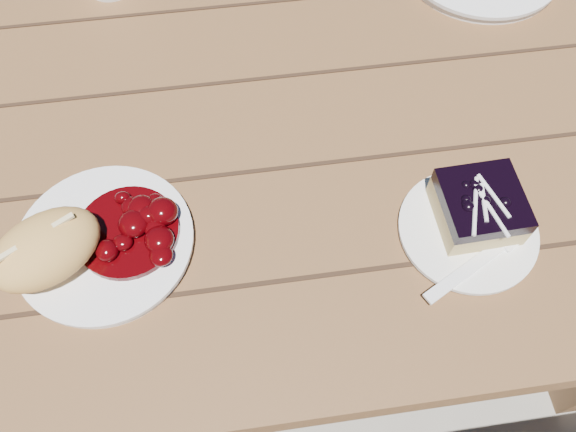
{
  "coord_description": "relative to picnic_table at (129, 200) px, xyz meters",
  "views": [
    {
      "loc": [
        0.19,
        -0.49,
        1.37
      ],
      "look_at": [
        0.24,
        -0.19,
        0.81
      ],
      "focal_mm": 35.0,
      "sensor_mm": 36.0,
      "label": 1
    }
  ],
  "objects": [
    {
      "name": "ground",
      "position": [
        0.0,
        0.0,
        -0.59
      ],
      "size": [
        60.0,
        60.0,
        0.0
      ],
      "primitive_type": "plane",
      "color": "gray",
      "rests_on": "ground"
    },
    {
      "name": "picnic_table",
      "position": [
        0.0,
        0.0,
        0.0
      ],
      "size": [
        2.0,
        1.55,
        0.75
      ],
      "color": "brown",
      "rests_on": "ground"
    },
    {
      "name": "main_plate",
      "position": [
        0.01,
        -0.16,
        0.17
      ],
      "size": [
        0.21,
        0.21,
        0.02
      ],
      "primitive_type": "cylinder",
      "color": "white",
      "rests_on": "picnic_table"
    },
    {
      "name": "goulash_stew",
      "position": [
        0.04,
        -0.16,
        0.2
      ],
      "size": [
        0.12,
        0.12,
        0.04
      ],
      "primitive_type": null,
      "color": "#3F0205",
      "rests_on": "main_plate"
    },
    {
      "name": "bread_roll",
      "position": [
        -0.04,
        -0.18,
        0.21
      ],
      "size": [
        0.16,
        0.14,
        0.07
      ],
      "primitive_type": "ellipsoid",
      "rotation": [
        0.0,
        0.0,
        0.52
      ],
      "color": "#DBA554",
      "rests_on": "main_plate"
    },
    {
      "name": "dessert_plate",
      "position": [
        0.46,
        -0.21,
        0.17
      ],
      "size": [
        0.17,
        0.17,
        0.01
      ],
      "primitive_type": "cylinder",
      "color": "white",
      "rests_on": "picnic_table"
    },
    {
      "name": "blueberry_cake",
      "position": [
        0.47,
        -0.19,
        0.2
      ],
      "size": [
        0.1,
        0.1,
        0.05
      ],
      "rotation": [
        0.0,
        0.0,
        0.03
      ],
      "color": "#D4B973",
      "rests_on": "dessert_plate"
    },
    {
      "name": "fork_dessert",
      "position": [
        0.44,
        -0.26,
        0.17
      ],
      "size": [
        0.15,
        0.1,
        0.0
      ],
      "primitive_type": null,
      "rotation": [
        0.0,
        0.0,
        -1.09
      ],
      "color": "white",
      "rests_on": "dessert_plate"
    }
  ]
}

